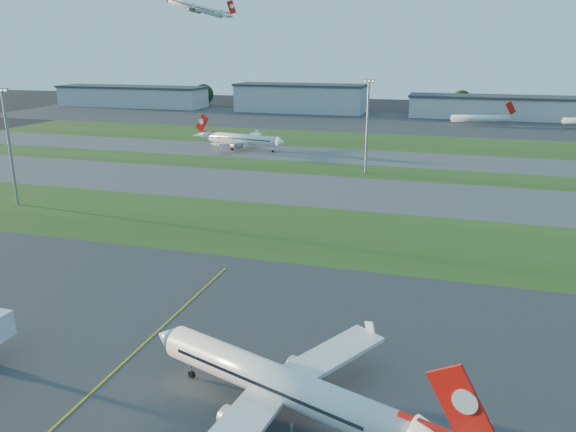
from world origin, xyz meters
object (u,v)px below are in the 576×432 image
at_px(light_mast_centre, 367,120).
at_px(mini_jet_near, 481,118).
at_px(airliner_parked, 282,385).
at_px(light_mast_west, 9,139).
at_px(airliner_taxiing, 242,139).

bearing_deg(light_mast_centre, mini_jet_near, 73.68).
distance_m(airliner_parked, light_mast_west, 98.18).
distance_m(airliner_taxiing, light_mast_west, 85.33).
relative_size(mini_jet_near, light_mast_centre, 1.09).
bearing_deg(airliner_taxiing, light_mast_centre, 161.84).
xyz_separation_m(airliner_parked, light_mast_west, (-79.98, 55.85, 11.15)).
xyz_separation_m(airliner_taxiing, mini_jet_near, (81.08, 90.85, -0.37)).
distance_m(airliner_parked, airliner_taxiing, 148.64).
height_order(airliner_parked, light_mast_centre, light_mast_centre).
bearing_deg(light_mast_west, airliner_parked, -34.93).
distance_m(airliner_taxiing, mini_jet_near, 121.77).
xyz_separation_m(mini_jet_near, light_mast_west, (-104.04, -172.28, 11.53)).
xyz_separation_m(airliner_parked, airliner_taxiing, (-57.02, 137.27, -0.01)).
bearing_deg(airliner_taxiing, mini_jet_near, -121.52).
height_order(airliner_parked, airliner_taxiing, airliner_parked).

